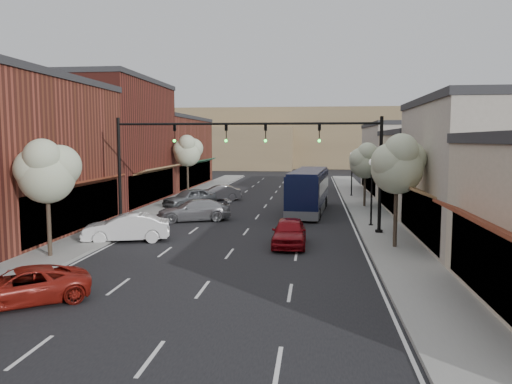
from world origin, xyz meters
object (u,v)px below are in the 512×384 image
(parked_car_c, at_px, (194,210))
(parked_car_e, at_px, (218,193))
(lamp_post_near, at_px, (372,181))
(red_hatchback, at_px, (289,232))
(tree_left_far, at_px, (188,150))
(coach_bus, at_px, (309,190))
(tree_right_near, at_px, (398,163))
(tree_right_far, at_px, (366,160))
(parked_car_d, at_px, (190,198))
(lamp_post_far, at_px, (352,167))
(parked_car_a, at_px, (21,286))
(signal_mast_right, at_px, (340,157))
(parked_car_b, at_px, (126,228))
(tree_left_near, at_px, (47,170))
(signal_mast_left, at_px, (156,156))

(parked_car_c, distance_m, parked_car_e, 12.00)
(lamp_post_near, xyz_separation_m, red_hatchback, (-4.95, -6.27, -2.26))
(tree_left_far, relative_size, coach_bus, 0.56)
(tree_right_near, bearing_deg, tree_right_far, 90.00)
(coach_bus, bearing_deg, parked_car_d, 175.32)
(lamp_post_near, distance_m, parked_car_d, 16.29)
(red_hatchback, xyz_separation_m, parked_car_c, (-7.05, 7.50, 0.00))
(lamp_post_near, bearing_deg, tree_right_near, -85.23)
(lamp_post_far, height_order, parked_car_a, lamp_post_far)
(signal_mast_right, xyz_separation_m, lamp_post_near, (2.18, 2.50, -1.62))
(parked_car_b, height_order, parked_car_e, parked_car_b)
(tree_left_near, xyz_separation_m, lamp_post_near, (16.05, 10.56, -1.22))
(parked_car_d, bearing_deg, tree_left_far, 146.08)
(signal_mast_left, bearing_deg, tree_left_near, -108.10)
(lamp_post_near, relative_size, parked_car_b, 0.94)
(parked_car_e, bearing_deg, parked_car_c, -11.80)
(signal_mast_left, distance_m, lamp_post_far, 24.14)
(tree_right_near, height_order, lamp_post_near, tree_right_near)
(signal_mast_right, distance_m, parked_car_e, 19.27)
(coach_bus, height_order, parked_car_a, coach_bus)
(tree_left_near, bearing_deg, tree_left_far, 90.00)
(tree_right_far, distance_m, lamp_post_far, 8.13)
(red_hatchback, distance_m, parked_car_d, 16.92)
(tree_left_far, bearing_deg, parked_car_b, -84.58)
(lamp_post_far, xyz_separation_m, parked_car_e, (-12.62, -4.28, -2.30))
(tree_left_near, xyz_separation_m, parked_car_c, (4.05, 11.79, -3.48))
(tree_left_near, height_order, tree_left_far, tree_left_far)
(parked_car_b, bearing_deg, tree_right_far, 121.19)
(signal_mast_right, height_order, parked_car_e, signal_mast_right)
(tree_right_near, distance_m, parked_car_b, 15.01)
(parked_car_b, bearing_deg, tree_right_near, 72.66)
(tree_left_near, relative_size, tree_left_far, 0.93)
(tree_right_far, height_order, parked_car_a, tree_right_far)
(signal_mast_left, distance_m, parked_car_d, 11.22)
(lamp_post_far, bearing_deg, parked_car_e, -161.26)
(red_hatchback, bearing_deg, tree_right_far, 70.22)
(tree_left_far, relative_size, parked_car_a, 1.37)
(signal_mast_right, bearing_deg, parked_car_b, -162.72)
(lamp_post_near, distance_m, lamp_post_far, 17.50)
(coach_bus, xyz_separation_m, parked_car_e, (-8.53, 6.86, -1.03))
(signal_mast_left, xyz_separation_m, red_hatchback, (8.47, -3.77, -3.88))
(tree_left_far, height_order, parked_car_d, tree_left_far)
(tree_left_far, height_order, parked_car_c, tree_left_far)
(tree_left_near, bearing_deg, parked_car_e, 81.79)
(lamp_post_near, bearing_deg, red_hatchback, -128.31)
(tree_right_far, bearing_deg, red_hatchback, -109.29)
(lamp_post_far, relative_size, parked_car_b, 0.94)
(tree_left_near, xyz_separation_m, lamp_post_far, (16.05, 28.06, -1.22))
(tree_right_near, height_order, tree_left_far, tree_left_far)
(lamp_post_far, relative_size, parked_car_c, 0.86)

